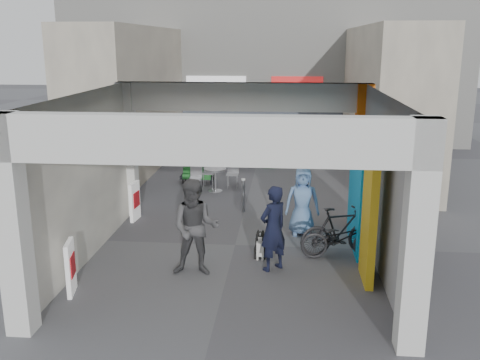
# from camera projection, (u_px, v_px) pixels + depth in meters

# --- Properties ---
(ground) EXTENTS (90.00, 90.00, 0.00)m
(ground) POSITION_uv_depth(u_px,v_px,m) (235.00, 245.00, 12.14)
(ground) COLOR #535358
(ground) RESTS_ON ground
(arcade_canopy) EXTENTS (6.40, 6.45, 6.40)m
(arcade_canopy) POSITION_uv_depth(u_px,v_px,m) (258.00, 154.00, 10.73)
(arcade_canopy) COLOR silver
(arcade_canopy) RESTS_ON ground
(far_building) EXTENTS (18.00, 4.08, 8.00)m
(far_building) POSITION_uv_depth(u_px,v_px,m) (264.00, 53.00, 24.64)
(far_building) COLOR silver
(far_building) RESTS_ON ground
(plaza_bldg_left) EXTENTS (2.00, 9.00, 5.00)m
(plaza_bldg_left) POSITION_uv_depth(u_px,v_px,m) (131.00, 99.00, 19.14)
(plaza_bldg_left) COLOR #BDB39D
(plaza_bldg_left) RESTS_ON ground
(plaza_bldg_right) EXTENTS (2.00, 9.00, 5.00)m
(plaza_bldg_right) POSITION_uv_depth(u_px,v_px,m) (386.00, 101.00, 18.36)
(plaza_bldg_right) COLOR #BDB39D
(plaza_bldg_right) RESTS_ON ground
(bollard_left) EXTENTS (0.09, 0.09, 0.81)m
(bollard_left) POSITION_uv_depth(u_px,v_px,m) (187.00, 198.00, 14.35)
(bollard_left) COLOR gray
(bollard_left) RESTS_ON ground
(bollard_center) EXTENTS (0.09, 0.09, 0.89)m
(bollard_center) POSITION_uv_depth(u_px,v_px,m) (243.00, 195.00, 14.46)
(bollard_center) COLOR gray
(bollard_center) RESTS_ON ground
(bollard_right) EXTENTS (0.09, 0.09, 0.83)m
(bollard_right) POSITION_uv_depth(u_px,v_px,m) (304.00, 200.00, 14.15)
(bollard_right) COLOR gray
(bollard_right) RESTS_ON ground
(advert_board_near) EXTENTS (0.19, 0.55, 1.00)m
(advert_board_near) POSITION_uv_depth(u_px,v_px,m) (71.00, 267.00, 9.70)
(advert_board_near) COLOR white
(advert_board_near) RESTS_ON ground
(advert_board_far) EXTENTS (0.14, 0.56, 1.00)m
(advert_board_far) POSITION_uv_depth(u_px,v_px,m) (135.00, 201.00, 13.75)
(advert_board_far) COLOR white
(advert_board_far) RESTS_ON ground
(cafe_set) EXTENTS (1.43, 1.16, 0.87)m
(cafe_set) POSITION_uv_depth(u_px,v_px,m) (213.00, 179.00, 16.73)
(cafe_set) COLOR #AEAEB4
(cafe_set) RESTS_ON ground
(produce_stand) EXTENTS (1.10, 0.60, 0.72)m
(produce_stand) POSITION_uv_depth(u_px,v_px,m) (198.00, 175.00, 17.41)
(produce_stand) COLOR black
(produce_stand) RESTS_ON ground
(crate_stack) EXTENTS (0.49, 0.40, 0.56)m
(crate_stack) POSITION_uv_depth(u_px,v_px,m) (270.00, 160.00, 19.62)
(crate_stack) COLOR #195A1D
(crate_stack) RESTS_ON ground
(border_collie) EXTENTS (0.24, 0.48, 0.66)m
(border_collie) POSITION_uv_depth(u_px,v_px,m) (260.00, 247.00, 11.35)
(border_collie) COLOR black
(border_collie) RESTS_ON ground
(man_with_dog) EXTENTS (0.75, 0.74, 1.75)m
(man_with_dog) POSITION_uv_depth(u_px,v_px,m) (273.00, 228.00, 10.64)
(man_with_dog) COLOR black
(man_with_dog) RESTS_ON ground
(man_back_turned) EXTENTS (0.96, 0.76, 1.93)m
(man_back_turned) POSITION_uv_depth(u_px,v_px,m) (195.00, 228.00, 10.41)
(man_back_turned) COLOR #404143
(man_back_turned) RESTS_ON ground
(man_elderly) EXTENTS (0.81, 0.54, 1.64)m
(man_elderly) POSITION_uv_depth(u_px,v_px,m) (302.00, 201.00, 12.63)
(man_elderly) COLOR #5C80B2
(man_elderly) RESTS_ON ground
(man_crates) EXTENTS (1.06, 0.51, 1.76)m
(man_crates) POSITION_uv_depth(u_px,v_px,m) (264.00, 141.00, 20.06)
(man_crates) COLOR black
(man_crates) RESTS_ON ground
(bicycle_front) EXTENTS (1.75, 0.80, 0.89)m
(bicycle_front) POSITION_uv_depth(u_px,v_px,m) (341.00, 238.00, 11.32)
(bicycle_front) COLOR black
(bicycle_front) RESTS_ON ground
(bicycle_rear) EXTENTS (1.86, 1.04, 1.08)m
(bicycle_rear) POSITION_uv_depth(u_px,v_px,m) (340.00, 231.00, 11.48)
(bicycle_rear) COLOR black
(bicycle_rear) RESTS_ON ground
(white_van) EXTENTS (4.31, 1.89, 1.44)m
(white_van) POSITION_uv_depth(u_px,v_px,m) (325.00, 138.00, 21.45)
(white_van) COLOR white
(white_van) RESTS_ON ground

